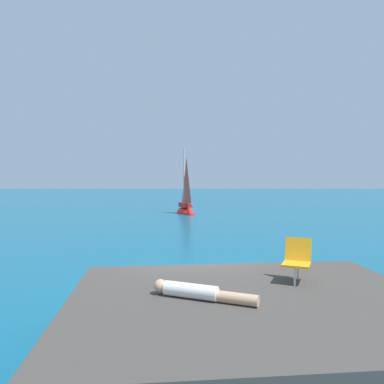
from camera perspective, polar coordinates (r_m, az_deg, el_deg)
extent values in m
plane|color=#0F5675|center=(10.25, -0.21, -14.63)|extent=(160.00, 160.00, 0.00)
cube|color=#423D38|center=(6.61, 8.93, -19.71)|extent=(6.30, 5.25, 1.03)
cube|color=#3D3D33|center=(9.13, -6.25, -16.81)|extent=(1.41, 1.66, 1.22)
cube|color=#3D4130|center=(9.17, -1.43, -16.70)|extent=(1.21, 1.19, 0.55)
ellipsoid|color=red|center=(30.41, -1.00, -3.26)|extent=(2.03, 3.19, 1.04)
cube|color=red|center=(30.35, -1.00, -1.97)|extent=(1.14, 1.49, 0.34)
cylinder|color=#B7B7BC|center=(30.53, -1.19, 2.16)|extent=(0.11, 0.11, 4.71)
cylinder|color=#B2B2B7|center=(29.72, -0.56, -1.75)|extent=(0.74, 1.80, 0.09)
pyramid|color=#DB4C38|center=(30.03, -0.84, 1.80)|extent=(0.58, 1.43, 3.58)
cylinder|color=white|center=(6.30, -0.18, -14.64)|extent=(0.92, 0.58, 0.24)
cylinder|color=tan|center=(6.07, 6.61, -15.61)|extent=(0.71, 0.44, 0.18)
sphere|color=tan|center=(6.52, -4.77, -13.88)|extent=(0.22, 0.22, 0.22)
cube|color=orange|center=(7.35, 15.42, -10.40)|extent=(0.65, 0.67, 0.04)
cube|color=orange|center=(7.56, 15.68, -8.30)|extent=(0.50, 0.33, 0.45)
cylinder|color=silver|center=(7.19, 15.20, -12.12)|extent=(0.04, 0.04, 0.35)
cylinder|color=silver|center=(7.64, 15.64, -11.25)|extent=(0.04, 0.04, 0.35)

